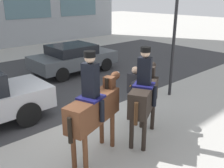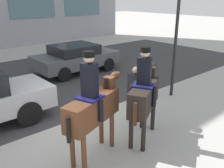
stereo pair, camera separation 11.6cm
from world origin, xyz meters
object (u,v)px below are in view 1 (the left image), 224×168
Objects in this scene: street_car_far_lane at (73,58)px; mounted_horse_companion at (144,93)px; traffic_light at (176,14)px; mounted_horse_lead at (94,106)px; pedestrian_bystander at (135,90)px.

mounted_horse_companion is at bearing -107.83° from street_car_far_lane.
mounted_horse_companion is at bearing -156.52° from traffic_light.
mounted_horse_companion is 6.63m from street_car_far_lane.
mounted_horse_lead is 7.02m from street_car_far_lane.
traffic_light is at bearing 174.24° from pedestrian_bystander.
traffic_light reaches higher than pedestrian_bystander.
pedestrian_bystander is (1.93, 0.59, -0.28)m from mounted_horse_lead.
street_car_far_lane is 0.91× the size of traffic_light.
pedestrian_bystander is at bearing -168.41° from traffic_light.
mounted_horse_companion is at bearing -26.48° from mounted_horse_lead.
pedestrian_bystander is 5.71m from street_car_far_lane.
street_car_far_lane is at bearing 42.04° from mounted_horse_lead.
pedestrian_bystander is 0.38× the size of traffic_light.
pedestrian_bystander is 3.24m from traffic_light.
mounted_horse_lead is 0.62× the size of street_car_far_lane.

